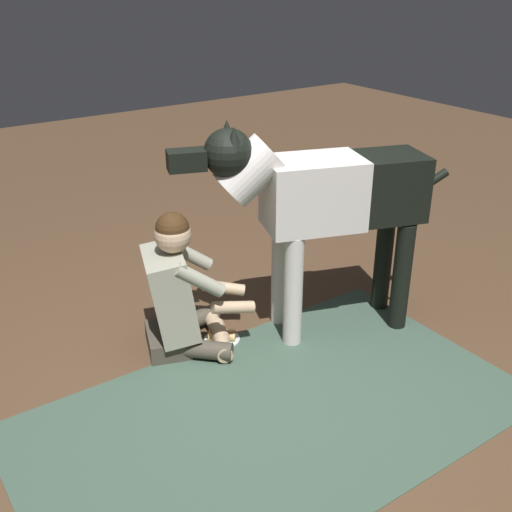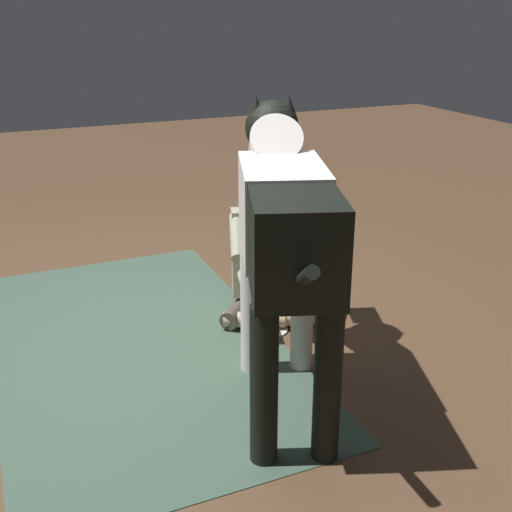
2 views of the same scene
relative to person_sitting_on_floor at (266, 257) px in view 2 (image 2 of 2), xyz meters
The scene contains 5 objects.
ground_plane 0.74m from the person_sitting_on_floor, 92.95° to the left, with size 14.00×14.00×0.00m, color brown.
area_rug 0.91m from the person_sitting_on_floor, 96.87° to the left, with size 2.59×1.51×0.01m, color #3A5142.
person_sitting_on_floor is the anchor object (origin of this frame).
large_dog 1.02m from the person_sitting_on_floor, 160.76° to the left, with size 1.64×0.72×1.36m.
hot_dog_on_plate 0.42m from the person_sitting_on_floor, 160.76° to the left, with size 0.22×0.22×0.06m.
Camera 2 is at (-3.21, 0.82, 1.77)m, focal length 44.78 mm.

